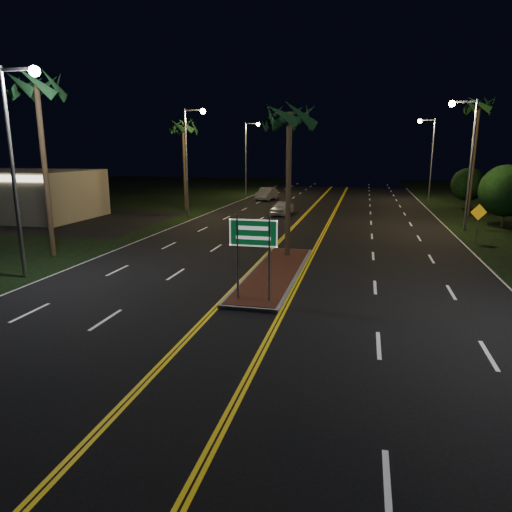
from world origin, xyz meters
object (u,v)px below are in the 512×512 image
(streetlight_left_near, at_px, (18,150))
(streetlight_right_mid, at_px, (466,150))
(palm_left_far, at_px, (183,127))
(warning_sign, at_px, (478,218))
(palm_right_far, at_px, (479,107))
(car_far, at_px, (266,193))
(median_island, at_px, (275,273))
(streetlight_left_far, at_px, (249,150))
(highway_sign, at_px, (253,241))
(commercial_building, at_px, (5,194))
(shrub_mid, at_px, (506,191))
(car_near, at_px, (282,207))
(palm_left_near, at_px, (36,88))
(shrub_far, at_px, (468,184))
(palm_median, at_px, (289,117))
(streetlight_right_far, at_px, (429,150))
(streetlight_left_mid, at_px, (190,150))

(streetlight_left_near, xyz_separation_m, streetlight_right_mid, (21.23, 18.00, 0.00))
(palm_left_far, relative_size, warning_sign, 3.67)
(palm_right_far, distance_m, car_far, 23.33)
(median_island, distance_m, streetlight_left_near, 12.36)
(warning_sign, bearing_deg, streetlight_left_near, -159.97)
(median_island, xyz_separation_m, streetlight_left_far, (-10.61, 37.00, 5.57))
(median_island, xyz_separation_m, highway_sign, (0.00, -4.20, 2.32))
(commercial_building, height_order, shrub_mid, shrub_mid)
(car_near, bearing_deg, median_island, -73.50)
(palm_left_near, height_order, warning_sign, palm_left_near)
(palm_left_far, height_order, car_far, palm_left_far)
(streetlight_right_mid, bearing_deg, palm_left_far, 165.63)
(palm_left_far, relative_size, car_near, 2.02)
(palm_left_near, bearing_deg, highway_sign, -22.60)
(streetlight_right_mid, distance_m, shrub_far, 14.74)
(palm_median, relative_size, car_far, 1.68)
(palm_left_far, distance_m, warning_sign, 26.60)
(highway_sign, bearing_deg, palm_left_near, 157.40)
(palm_right_far, relative_size, shrub_mid, 2.23)
(palm_left_far, bearing_deg, warning_sign, -24.20)
(palm_median, xyz_separation_m, palm_left_far, (-12.80, 17.50, 0.47))
(streetlight_left_far, bearing_deg, palm_left_far, -97.78)
(palm_left_near, relative_size, car_near, 2.25)
(streetlight_left_near, relative_size, streetlight_right_mid, 1.00)
(streetlight_right_far, bearing_deg, commercial_building, -148.99)
(median_island, height_order, shrub_far, shrub_far)
(streetlight_right_mid, distance_m, car_far, 24.90)
(palm_right_far, height_order, car_near, palm_right_far)
(commercial_building, relative_size, palm_left_near, 1.53)
(streetlight_left_near, bearing_deg, shrub_far, 52.66)
(highway_sign, height_order, commercial_building, commercial_building)
(streetlight_right_mid, relative_size, shrub_mid, 1.95)
(streetlight_left_mid, xyz_separation_m, warning_sign, (21.41, -6.61, -4.11))
(streetlight_right_mid, height_order, car_near, streetlight_right_mid)
(streetlight_left_mid, height_order, streetlight_right_mid, same)
(palm_median, height_order, palm_right_far, palm_right_far)
(warning_sign, bearing_deg, highway_sign, -138.50)
(median_island, bearing_deg, streetlight_left_near, -164.22)
(palm_median, xyz_separation_m, shrub_mid, (14.00, 13.50, -4.55))
(palm_left_far, distance_m, car_near, 11.91)
(highway_sign, distance_m, car_far, 36.70)
(palm_right_far, bearing_deg, palm_median, -123.28)
(commercial_building, distance_m, shrub_mid, 40.21)
(streetlight_left_far, height_order, palm_right_far, palm_right_far)
(streetlight_right_mid, relative_size, car_far, 1.82)
(streetlight_left_mid, height_order, car_far, streetlight_left_mid)
(streetlight_right_far, bearing_deg, palm_left_near, -124.21)
(streetlight_left_mid, bearing_deg, palm_left_near, -96.73)
(streetlight_right_far, bearing_deg, car_near, -132.67)
(commercial_building, relative_size, streetlight_right_mid, 1.67)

